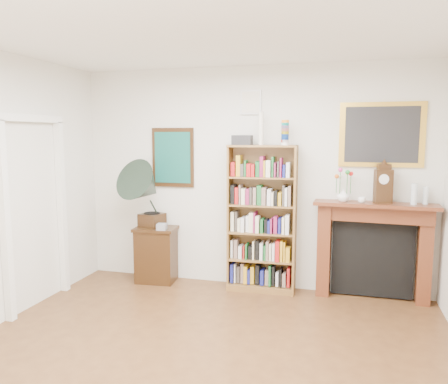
{
  "coord_description": "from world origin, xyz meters",
  "views": [
    {
      "loc": [
        1.14,
        -2.92,
        1.95
      ],
      "look_at": [
        -0.1,
        1.6,
        1.33
      ],
      "focal_mm": 35.0,
      "sensor_mm": 36.0,
      "label": 1
    }
  ],
  "objects_px": {
    "fireplace": "(373,242)",
    "teacup": "(362,200)",
    "bookshelf": "(262,210)",
    "flower_vase": "(343,195)",
    "bottle_left": "(414,194)",
    "side_cabinet": "(156,254)",
    "cd_stack": "(162,227)",
    "gramophone": "(146,189)",
    "bottle_right": "(426,195)",
    "mantel_clock": "(383,184)"
  },
  "relations": [
    {
      "from": "gramophone",
      "to": "cd_stack",
      "type": "xyz_separation_m",
      "value": [
        0.22,
        -0.02,
        -0.47
      ]
    },
    {
      "from": "side_cabinet",
      "to": "bottle_left",
      "type": "bearing_deg",
      "value": -4.5
    },
    {
      "from": "bookshelf",
      "to": "bottle_left",
      "type": "relative_size",
      "value": 8.76
    },
    {
      "from": "bookshelf",
      "to": "flower_vase",
      "type": "bearing_deg",
      "value": -2.79
    },
    {
      "from": "fireplace",
      "to": "gramophone",
      "type": "height_order",
      "value": "gramophone"
    },
    {
      "from": "bottle_right",
      "to": "bottle_left",
      "type": "bearing_deg",
      "value": -154.29
    },
    {
      "from": "fireplace",
      "to": "teacup",
      "type": "relative_size",
      "value": 15.99
    },
    {
      "from": "gramophone",
      "to": "bottle_left",
      "type": "height_order",
      "value": "gramophone"
    },
    {
      "from": "fireplace",
      "to": "mantel_clock",
      "type": "distance_m",
      "value": 0.7
    },
    {
      "from": "bottle_left",
      "to": "gramophone",
      "type": "bearing_deg",
      "value": -177.68
    },
    {
      "from": "bookshelf",
      "to": "fireplace",
      "type": "bearing_deg",
      "value": -0.15
    },
    {
      "from": "bookshelf",
      "to": "flower_vase",
      "type": "relative_size",
      "value": 14.03
    },
    {
      "from": "bookshelf",
      "to": "bottle_left",
      "type": "height_order",
      "value": "bookshelf"
    },
    {
      "from": "gramophone",
      "to": "flower_vase",
      "type": "relative_size",
      "value": 6.08
    },
    {
      "from": "teacup",
      "to": "bottle_left",
      "type": "relative_size",
      "value": 0.36
    },
    {
      "from": "gramophone",
      "to": "mantel_clock",
      "type": "bearing_deg",
      "value": 17.47
    },
    {
      "from": "fireplace",
      "to": "side_cabinet",
      "type": "bearing_deg",
      "value": -174.73
    },
    {
      "from": "bookshelf",
      "to": "side_cabinet",
      "type": "relative_size",
      "value": 2.86
    },
    {
      "from": "side_cabinet",
      "to": "bottle_left",
      "type": "height_order",
      "value": "bottle_left"
    },
    {
      "from": "side_cabinet",
      "to": "bottle_left",
      "type": "xyz_separation_m",
      "value": [
        3.14,
        0.04,
        0.92
      ]
    },
    {
      "from": "mantel_clock",
      "to": "flower_vase",
      "type": "bearing_deg",
      "value": 162.98
    },
    {
      "from": "side_cabinet",
      "to": "bookshelf",
      "type": "bearing_deg",
      "value": -3.31
    },
    {
      "from": "bookshelf",
      "to": "fireplace",
      "type": "distance_m",
      "value": 1.37
    },
    {
      "from": "mantel_clock",
      "to": "bottle_left",
      "type": "xyz_separation_m",
      "value": [
        0.33,
        -0.01,
        -0.1
      ]
    },
    {
      "from": "mantel_clock",
      "to": "gramophone",
      "type": "bearing_deg",
      "value": 166.45
    },
    {
      "from": "gramophone",
      "to": "bottle_left",
      "type": "distance_m",
      "value": 3.22
    },
    {
      "from": "fireplace",
      "to": "flower_vase",
      "type": "distance_m",
      "value": 0.67
    },
    {
      "from": "bookshelf",
      "to": "bottle_right",
      "type": "bearing_deg",
      "value": -1.5
    },
    {
      "from": "flower_vase",
      "to": "bottle_right",
      "type": "xyz_separation_m",
      "value": [
        0.9,
        0.05,
        0.03
      ]
    },
    {
      "from": "cd_stack",
      "to": "bottle_left",
      "type": "distance_m",
      "value": 3.05
    },
    {
      "from": "fireplace",
      "to": "gramophone",
      "type": "xyz_separation_m",
      "value": [
        -2.81,
        -0.21,
        0.56
      ]
    },
    {
      "from": "cd_stack",
      "to": "teacup",
      "type": "height_order",
      "value": "teacup"
    },
    {
      "from": "side_cabinet",
      "to": "cd_stack",
      "type": "height_order",
      "value": "cd_stack"
    },
    {
      "from": "flower_vase",
      "to": "side_cabinet",
      "type": "bearing_deg",
      "value": -178.77
    },
    {
      "from": "cd_stack",
      "to": "bottle_left",
      "type": "xyz_separation_m",
      "value": [
        3.01,
        0.15,
        0.51
      ]
    },
    {
      "from": "side_cabinet",
      "to": "gramophone",
      "type": "distance_m",
      "value": 0.89
    },
    {
      "from": "cd_stack",
      "to": "bottle_right",
      "type": "bearing_deg",
      "value": 3.93
    },
    {
      "from": "fireplace",
      "to": "gramophone",
      "type": "distance_m",
      "value": 2.88
    },
    {
      "from": "gramophone",
      "to": "cd_stack",
      "type": "bearing_deg",
      "value": 8.68
    },
    {
      "from": "side_cabinet",
      "to": "cd_stack",
      "type": "bearing_deg",
      "value": -45.46
    },
    {
      "from": "cd_stack",
      "to": "bottle_left",
      "type": "height_order",
      "value": "bottle_left"
    },
    {
      "from": "bookshelf",
      "to": "cd_stack",
      "type": "distance_m",
      "value": 1.3
    },
    {
      "from": "gramophone",
      "to": "flower_vase",
      "type": "distance_m",
      "value": 2.46
    },
    {
      "from": "bookshelf",
      "to": "cd_stack",
      "type": "bearing_deg",
      "value": -175.8
    },
    {
      "from": "cd_stack",
      "to": "flower_vase",
      "type": "distance_m",
      "value": 2.29
    },
    {
      "from": "cd_stack",
      "to": "bottle_right",
      "type": "xyz_separation_m",
      "value": [
        3.13,
        0.22,
        0.49
      ]
    },
    {
      "from": "bottle_left",
      "to": "bookshelf",
      "type": "bearing_deg",
      "value": 179.69
    },
    {
      "from": "side_cabinet",
      "to": "bottle_right",
      "type": "relative_size",
      "value": 3.68
    },
    {
      "from": "flower_vase",
      "to": "teacup",
      "type": "xyz_separation_m",
      "value": [
        0.21,
        -0.04,
        -0.04
      ]
    },
    {
      "from": "cd_stack",
      "to": "bottle_right",
      "type": "height_order",
      "value": "bottle_right"
    }
  ]
}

